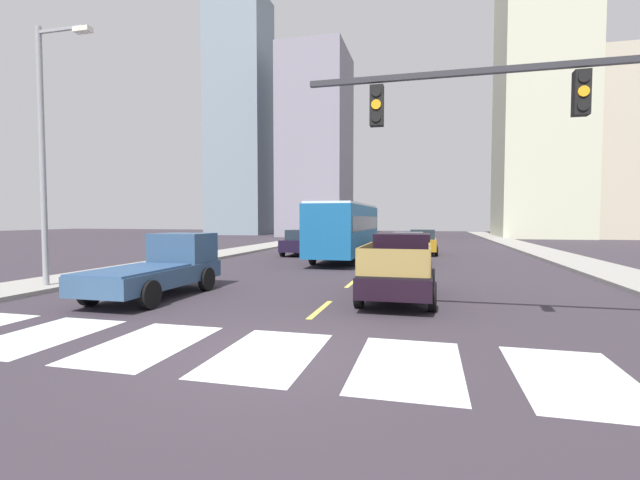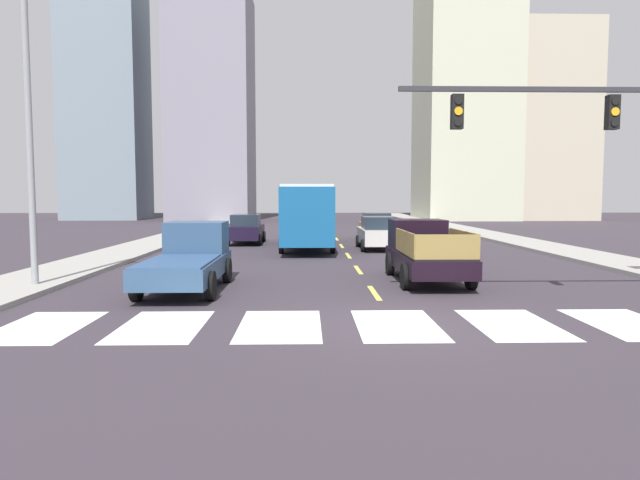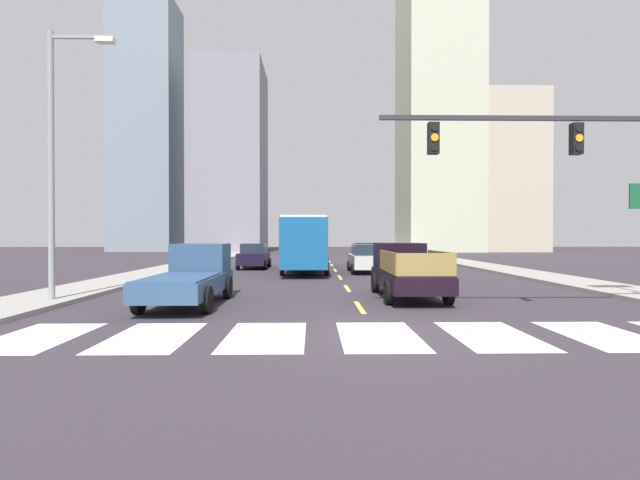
{
  "view_description": "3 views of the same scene",
  "coord_description": "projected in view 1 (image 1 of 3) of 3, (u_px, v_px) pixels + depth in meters",
  "views": [
    {
      "loc": [
        2.83,
        -7.35,
        2.48
      ],
      "look_at": [
        -2.05,
        12.13,
        1.48
      ],
      "focal_mm": 24.33,
      "sensor_mm": 36.0,
      "label": 1
    },
    {
      "loc": [
        -1.95,
        -11.79,
        2.79
      ],
      "look_at": [
        -1.41,
        10.68,
        1.0
      ],
      "focal_mm": 31.15,
      "sensor_mm": 36.0,
      "label": 2
    },
    {
      "loc": [
        -1.49,
        -9.9,
        2.25
      ],
      "look_at": [
        -1.05,
        14.98,
        2.01
      ],
      "focal_mm": 24.93,
      "sensor_mm": 36.0,
      "label": 3
    }
  ],
  "objects": [
    {
      "name": "sedan_near_right",
      "position": [
        301.0,
        242.0,
        29.25
      ],
      "size": [
        2.02,
        4.4,
        1.72
      ],
      "rotation": [
        0.0,
        0.0,
        0.01
      ],
      "color": "black",
      "rests_on": "ground"
    },
    {
      "name": "sidewalk_left",
      "position": [
        211.0,
        256.0,
        27.98
      ],
      "size": [
        2.84,
        110.0,
        0.15
      ],
      "primitive_type": "cube",
      "color": "gray",
      "rests_on": "ground"
    },
    {
      "name": "lane_dash_3",
      "position": [
        380.0,
        259.0,
        26.34
      ],
      "size": [
        0.16,
        2.4,
        0.01
      ],
      "primitive_type": "cube",
      "color": "#DED052",
      "rests_on": "ground"
    },
    {
      "name": "streetlight_left",
      "position": [
        46.0,
        146.0,
        14.87
      ],
      "size": [
        2.2,
        0.28,
        9.0
      ],
      "color": "gray",
      "rests_on": "ground"
    },
    {
      "name": "pickup_dark",
      "position": [
        163.0,
        267.0,
        14.02
      ],
      "size": [
        2.18,
        5.2,
        1.96
      ],
      "rotation": [
        0.0,
        0.0,
        0.03
      ],
      "color": "#2E4A6C",
      "rests_on": "ground"
    },
    {
      "name": "crosswalk_stripe_4",
      "position": [
        408.0,
        365.0,
        7.31
      ],
      "size": [
        1.76,
        3.03,
        0.01
      ],
      "primitive_type": "cube",
      "color": "silver",
      "rests_on": "ground"
    },
    {
      "name": "block_mid_left",
      "position": [
        622.0,
        147.0,
        53.4
      ],
      "size": [
        10.28,
        9.34,
        22.47
      ],
      "primitive_type": "cube",
      "color": "#BAAF97",
      "rests_on": "ground"
    },
    {
      "name": "crosswalk_stripe_1",
      "position": [
        42.0,
        336.0,
        9.16
      ],
      "size": [
        1.76,
        3.03,
        0.01
      ],
      "primitive_type": "cube",
      "color": "silver",
      "rests_on": "ground"
    },
    {
      "name": "sedan_near_left",
      "position": [
        423.0,
        242.0,
        29.82
      ],
      "size": [
        2.02,
        4.4,
        1.72
      ],
      "rotation": [
        0.0,
        0.0,
        -0.04
      ],
      "color": "#A77619",
      "rests_on": "ground"
    },
    {
      "name": "lane_dash_6",
      "position": [
        397.0,
        245.0,
        40.87
      ],
      "size": [
        0.16,
        2.4,
        0.01
      ],
      "primitive_type": "cube",
      "color": "#DED052",
      "rests_on": "ground"
    },
    {
      "name": "city_bus",
      "position": [
        346.0,
        227.0,
        25.74
      ],
      "size": [
        2.72,
        10.8,
        3.32
      ],
      "rotation": [
        0.0,
        0.0,
        0.03
      ],
      "color": "#165991",
      "rests_on": "ground"
    },
    {
      "name": "crosswalk_stripe_2",
      "position": [
        147.0,
        344.0,
        8.54
      ],
      "size": [
        1.76,
        3.03,
        0.01
      ],
      "primitive_type": "cube",
      "color": "silver",
      "rests_on": "ground"
    },
    {
      "name": "crosswalk_stripe_3",
      "position": [
        267.0,
        354.0,
        7.93
      ],
      "size": [
        1.76,
        3.03,
        0.01
      ],
      "primitive_type": "cube",
      "color": "silver",
      "rests_on": "ground"
    },
    {
      "name": "tower_tall_centre",
      "position": [
        544.0,
        1.0,
        54.89
      ],
      "size": [
        10.3,
        11.52,
        60.1
      ],
      "primitive_type": "cube",
      "color": "beige",
      "rests_on": "ground"
    },
    {
      "name": "block_mid_right",
      "position": [
        239.0,
        118.0,
        66.64
      ],
      "size": [
        8.84,
        7.34,
        35.95
      ],
      "primitive_type": "cube",
      "color": "gray",
      "rests_on": "ground"
    },
    {
      "name": "ground_plane",
      "position": [
        267.0,
        354.0,
        7.93
      ],
      "size": [
        160.0,
        160.0,
        0.0
      ],
      "primitive_type": "plane",
      "color": "#342D36"
    },
    {
      "name": "block_low_left",
      "position": [
        316.0,
        145.0,
        60.49
      ],
      "size": [
        8.8,
        10.38,
        25.54
      ],
      "primitive_type": "cube",
      "color": "gray",
      "rests_on": "ground"
    },
    {
      "name": "lane_dash_0",
      "position": [
        320.0,
        309.0,
        11.8
      ],
      "size": [
        0.16,
        2.4,
        0.01
      ],
      "primitive_type": "cube",
      "color": "#DED052",
      "rests_on": "ground"
    },
    {
      "name": "lane_dash_5",
      "position": [
        393.0,
        248.0,
        36.02
      ],
      "size": [
        0.16,
        2.4,
        0.01
      ],
      "primitive_type": "cube",
      "color": "#DED052",
      "rests_on": "ground"
    },
    {
      "name": "crosswalk_stripe_5",
      "position": [
        575.0,
        379.0,
        6.7
      ],
      "size": [
        1.76,
        3.03,
        0.01
      ],
      "primitive_type": "cube",
      "color": "silver",
      "rests_on": "ground"
    },
    {
      "name": "sedan_mid",
      "position": [
        408.0,
        248.0,
        23.93
      ],
      "size": [
        2.02,
        4.4,
        1.72
      ],
      "rotation": [
        0.0,
        0.0,
        0.05
      ],
      "color": "silver",
      "rests_on": "ground"
    },
    {
      "name": "lane_dash_7",
      "position": [
        401.0,
        242.0,
        45.71
      ],
      "size": [
        0.16,
        2.4,
        0.01
      ],
      "primitive_type": "cube",
      "color": "#DED052",
      "rests_on": "ground"
    },
    {
      "name": "pickup_stakebed",
      "position": [
        400.0,
        267.0,
        13.68
      ],
      "size": [
        2.18,
        5.2,
        1.96
      ],
      "rotation": [
        0.0,
        0.0,
        -0.02
      ],
      "color": "black",
      "rests_on": "ground"
    },
    {
      "name": "lane_dash_2",
      "position": [
        369.0,
        268.0,
        21.49
      ],
      "size": [
        0.16,
        2.4,
        0.01
      ],
      "primitive_type": "cube",
      "color": "#DED052",
      "rests_on": "ground"
    },
    {
      "name": "lane_dash_1",
      "position": [
        352.0,
        283.0,
        16.65
      ],
      "size": [
        0.16,
        2.4,
        0.01
      ],
      "primitive_type": "cube",
      "color": "#DED052",
      "rests_on": "ground"
    },
    {
      "name": "sidewalk_right",
      "position": [
        584.0,
        264.0,
        22.75
      ],
      "size": [
        2.84,
        110.0,
        0.15
      ],
      "primitive_type": "cube",
      "color": "gray",
      "rests_on": "ground"
    },
    {
      "name": "lane_dash_4",
      "position": [
        388.0,
        253.0,
        31.18
      ],
      "size": [
        0.16,
        2.4,
        0.01
      ],
      "primitive_type": "cube",
      "color": "#DED052",
      "rests_on": "ground"
    }
  ]
}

